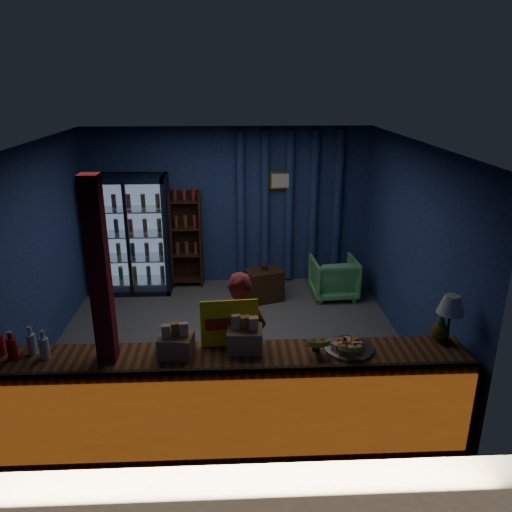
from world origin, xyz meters
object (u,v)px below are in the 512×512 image
(table_lamp, at_px, (451,307))
(shopkeeper, at_px, (241,342))
(pastry_tray, at_px, (349,347))
(green_chair, at_px, (334,277))

(table_lamp, bearing_deg, shopkeeper, 165.14)
(shopkeeper, bearing_deg, pastry_tray, -13.43)
(green_chair, bearing_deg, table_lamp, 94.30)
(pastry_tray, xyz_separation_m, table_lamp, (0.93, 0.06, 0.36))
(table_lamp, bearing_deg, green_chair, 96.97)
(green_chair, relative_size, table_lamp, 1.43)
(green_chair, xyz_separation_m, table_lamp, (0.40, -3.23, 1.01))
(green_chair, xyz_separation_m, pastry_tray, (-0.54, -3.29, 0.65))
(pastry_tray, bearing_deg, table_lamp, 3.62)
(pastry_tray, relative_size, table_lamp, 0.92)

